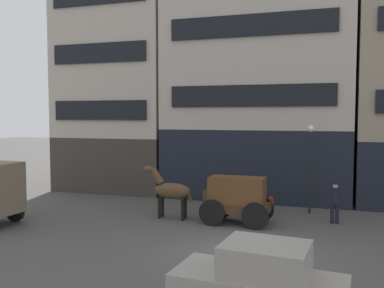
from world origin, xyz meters
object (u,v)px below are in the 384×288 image
(cargo_wagon, at_px, (236,197))
(pedestrian_officer, at_px, (335,201))
(draft_horse, at_px, (170,190))
(streetlamp_curbside, at_px, (310,156))
(fire_hydrant_curbside, at_px, (271,205))
(sedan_light, at_px, (260,285))

(cargo_wagon, xyz_separation_m, pedestrian_officer, (3.99, 1.25, -0.17))
(draft_horse, height_order, pedestrian_officer, draft_horse)
(pedestrian_officer, height_order, streetlamp_curbside, streetlamp_curbside)
(fire_hydrant_curbside, bearing_deg, draft_horse, -152.63)
(draft_horse, distance_m, sedan_light, 9.80)
(cargo_wagon, bearing_deg, fire_hydrant_curbside, 60.59)
(sedan_light, xyz_separation_m, pedestrian_officer, (1.77, 9.56, 0.07))
(streetlamp_curbside, relative_size, fire_hydrant_curbside, 4.96)
(cargo_wagon, relative_size, pedestrian_officer, 1.64)
(pedestrian_officer, height_order, fire_hydrant_curbside, pedestrian_officer)
(streetlamp_curbside, height_order, fire_hydrant_curbside, streetlamp_curbside)
(cargo_wagon, distance_m, streetlamp_curbside, 4.38)
(cargo_wagon, relative_size, fire_hydrant_curbside, 3.55)
(streetlamp_curbside, bearing_deg, fire_hydrant_curbside, -156.46)
(sedan_light, bearing_deg, cargo_wagon, 104.91)
(pedestrian_officer, xyz_separation_m, fire_hydrant_curbside, (-2.77, 0.91, -0.55))
(sedan_light, relative_size, fire_hydrant_curbside, 4.63)
(cargo_wagon, distance_m, draft_horse, 2.95)
(fire_hydrant_curbside, bearing_deg, pedestrian_officer, -18.23)
(streetlamp_curbside, xyz_separation_m, fire_hydrant_curbside, (-1.70, -0.74, -2.24))
(draft_horse, relative_size, fire_hydrant_curbside, 2.83)
(cargo_wagon, height_order, fire_hydrant_curbside, cargo_wagon)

